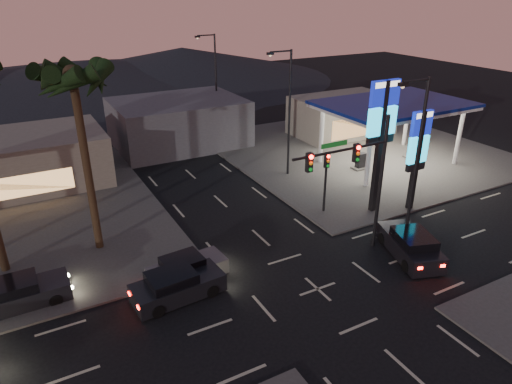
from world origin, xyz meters
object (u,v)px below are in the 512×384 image
car_lane_b_front (186,269)px  suv_station (411,245)px  car_lane_b_mid (20,294)px  pylon_sign_tall (382,121)px  pylon_sign_short (418,146)px  car_lane_a_front (177,286)px  gas_station (394,107)px  traffic_signal_mast (358,169)px

car_lane_b_front → suv_station: suv_station is taller
car_lane_b_front → car_lane_b_mid: size_ratio=0.96×
pylon_sign_tall → suv_station: pylon_sign_tall is taller
pylon_sign_short → car_lane_b_front: (-16.56, -0.41, -4.02)m
car_lane_b_mid → suv_station: suv_station is taller
car_lane_a_front → car_lane_b_front: (0.99, 1.28, -0.07)m
car_lane_b_front → pylon_sign_short: bearing=1.4°
pylon_sign_tall → car_lane_b_front: bearing=-174.3°
pylon_sign_tall → suv_station: 8.10m
gas_station → suv_station: 15.88m
pylon_sign_tall → suv_station: bearing=-110.4°
traffic_signal_mast → car_lane_a_front: (-10.31, 0.82, -4.53)m
gas_station → car_lane_b_mid: size_ratio=2.71×
traffic_signal_mast → suv_station: size_ratio=1.56×
pylon_sign_tall → car_lane_b_front: 15.26m
pylon_sign_short → suv_station: bearing=-135.5°
suv_station → traffic_signal_mast: bearing=144.6°
gas_station → pylon_sign_tall: (-7.50, -6.50, 1.31)m
car_lane_b_front → car_lane_b_mid: (-7.84, 1.76, 0.04)m
gas_station → pylon_sign_short: bearing=-123.7°
traffic_signal_mast → car_lane_b_front: (-9.32, 2.10, -4.59)m
pylon_sign_short → car_lane_b_front: size_ratio=1.63×
pylon_sign_short → gas_station: bearing=56.3°
pylon_sign_short → pylon_sign_tall: bearing=158.2°
pylon_sign_tall → pylon_sign_short: bearing=-21.8°
traffic_signal_mast → suv_station: traffic_signal_mast is taller
car_lane_a_front → suv_station: bearing=-11.9°
traffic_signal_mast → car_lane_b_mid: size_ratio=1.78×
traffic_signal_mast → gas_station: bearing=39.3°
car_lane_b_mid → pylon_sign_tall: bearing=-0.9°
traffic_signal_mast → car_lane_b_mid: bearing=167.3°
car_lane_a_front → suv_station: 13.32m
pylon_sign_short → traffic_signal_mast: bearing=-160.9°
gas_station → traffic_signal_mast: (-12.24, -10.01, 0.15)m
car_lane_a_front → car_lane_b_front: 1.62m
traffic_signal_mast → suv_station: 5.59m
gas_station → car_lane_b_front: gas_station is taller
pylon_sign_tall → car_lane_a_front: size_ratio=1.90×
pylon_sign_tall → pylon_sign_short: (2.50, -1.00, -1.74)m
car_lane_b_front → car_lane_b_mid: 8.03m
pylon_sign_short → suv_station: size_ratio=1.36×
pylon_sign_short → car_lane_a_front: (-17.55, -1.69, -3.96)m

